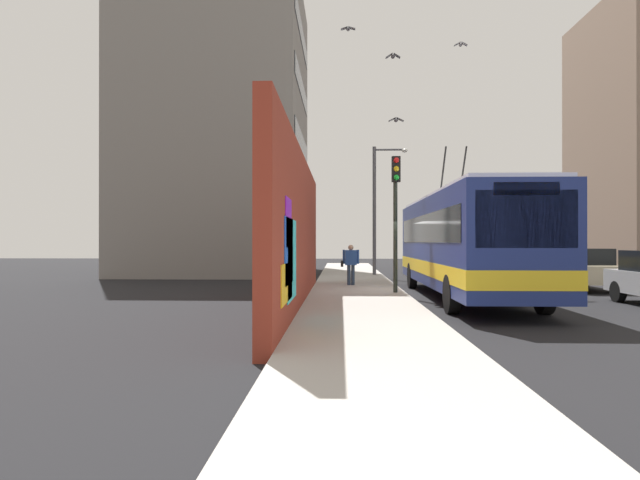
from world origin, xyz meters
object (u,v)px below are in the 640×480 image
at_px(city_bus, 464,241).
at_px(street_lamp, 378,201).
at_px(parked_car_red, 526,262).
at_px(pedestrian_midblock, 351,262).
at_px(parked_car_champagne, 580,268).
at_px(traffic_light, 396,201).
at_px(parked_car_dark_gray, 492,258).

height_order(city_bus, street_lamp, street_lamp).
xyz_separation_m(parked_car_red, pedestrian_midblock, (-6.16, 8.78, 0.22)).
distance_m(pedestrian_midblock, street_lamp, 7.35).
bearing_deg(parked_car_champagne, city_bus, 124.03).
height_order(parked_car_red, street_lamp, street_lamp).
relative_size(parked_car_champagne, street_lamp, 0.64).
bearing_deg(traffic_light, city_bus, -99.18).
xyz_separation_m(city_bus, parked_car_red, (9.72, -5.20, -1.02)).
bearing_deg(pedestrian_midblock, parked_car_champagne, -90.35).
xyz_separation_m(parked_car_red, parked_car_dark_gray, (6.00, 0.00, -0.00)).
distance_m(city_bus, parked_car_dark_gray, 16.59).
distance_m(parked_car_champagne, street_lamp, 10.31).
relative_size(parked_car_red, street_lamp, 0.66).
xyz_separation_m(city_bus, street_lamp, (10.17, 2.05, 2.04)).
xyz_separation_m(parked_car_champagne, street_lamp, (6.66, 7.25, 3.07)).
height_order(parked_car_dark_gray, street_lamp, street_lamp).
xyz_separation_m(traffic_light, street_lamp, (9.83, -0.10, 0.73)).
bearing_deg(parked_car_red, traffic_light, 141.91).
bearing_deg(street_lamp, parked_car_champagne, -132.57).
bearing_deg(parked_car_dark_gray, pedestrian_midblock, 144.17).
bearing_deg(parked_car_champagne, traffic_light, 113.29).
bearing_deg(parked_car_dark_gray, street_lamp, 127.42).
bearing_deg(city_bus, parked_car_dark_gray, -18.30).
height_order(city_bus, parked_car_champagne, city_bus).
bearing_deg(street_lamp, traffic_light, 179.43).
relative_size(parked_car_red, traffic_light, 0.95).
xyz_separation_m(city_bus, pedestrian_midblock, (3.57, 3.58, -0.80)).
bearing_deg(pedestrian_midblock, city_bus, -134.89).
bearing_deg(parked_car_champagne, pedestrian_midblock, 89.65).
relative_size(parked_car_red, pedestrian_midblock, 2.75).
bearing_deg(traffic_light, parked_car_red, -38.09).
distance_m(city_bus, pedestrian_midblock, 5.12).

